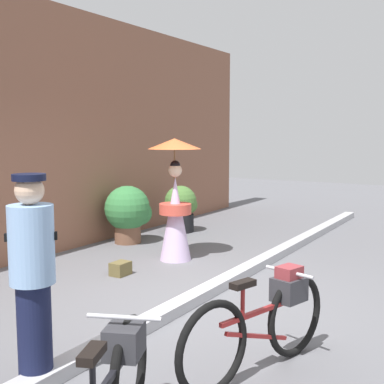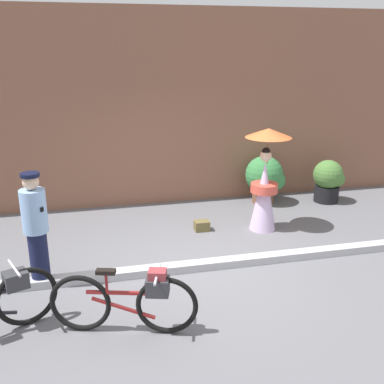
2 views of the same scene
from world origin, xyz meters
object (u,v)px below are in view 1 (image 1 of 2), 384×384
Objects in this scene: bicycle_near_officer at (264,320)px; potted_plant_by_door at (129,211)px; person_with_parasol at (175,199)px; potted_plant_small at (181,207)px; person_officer at (33,275)px; backpack_on_pavement at (121,268)px.

potted_plant_by_door is (3.27, 3.98, 0.13)m from bicycle_near_officer.
person_with_parasol is 2.03× the size of potted_plant_small.
potted_plant_by_door reaches higher than potted_plant_small.
person_officer reaches higher than potted_plant_by_door.
person_officer is at bearing -152.98° from backpack_on_pavement.
person_officer is at bearing -162.34° from person_with_parasol.
person_with_parasol is at bearing 17.66° from person_officer.
bicycle_near_officer is at bearing -119.47° from backpack_on_pavement.
person_officer is 6.13× the size of backpack_on_pavement.
bicycle_near_officer is 5.15m from potted_plant_by_door.
person_with_parasol is 1.41m from backpack_on_pavement.
potted_plant_by_door is at bearing 30.38° from person_officer.
bicycle_near_officer reaches higher than backpack_on_pavement.
backpack_on_pavement is (2.69, 1.37, -0.77)m from person_officer.
person_with_parasol is 1.52m from potted_plant_by_door.
person_with_parasol is at bearing 44.29° from bicycle_near_officer.
backpack_on_pavement is at bearing -162.49° from potted_plant_small.
potted_plant_small is at bearing 30.16° from person_with_parasol.
potted_plant_small is 3.44× the size of backpack_on_pavement.
potted_plant_by_door reaches higher than backpack_on_pavement.
person_with_parasol is at bearing -113.07° from potted_plant_by_door.
potted_plant_small is (1.93, 1.12, -0.45)m from person_with_parasol.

